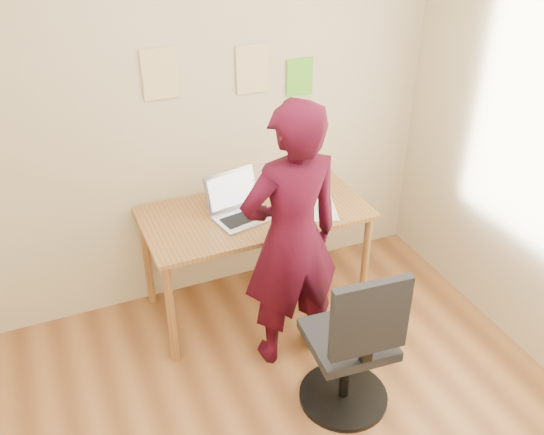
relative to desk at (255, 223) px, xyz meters
name	(u,v)px	position (x,y,z in m)	size (l,w,h in m)	color
room	(294,266)	(-0.38, -1.38, 0.70)	(3.58, 3.58, 2.78)	brown
desk	(255,223)	(0.00, 0.00, 0.00)	(1.40, 0.70, 0.74)	olive
laptop	(240,208)	(-0.10, -0.01, 0.14)	(0.40, 0.37, 0.25)	#B4B4BB
paper_sheet	(319,209)	(0.38, -0.13, 0.09)	(0.21, 0.30, 0.00)	white
phone	(288,219)	(0.15, -0.17, 0.09)	(0.06, 0.12, 0.01)	black
wall_note_left	(160,74)	(-0.43, 0.36, 0.91)	(0.21, 0.00, 0.30)	#E4C388
wall_note_mid	(253,69)	(0.14, 0.36, 0.87)	(0.21, 0.00, 0.30)	#E4C388
wall_note_right	(300,77)	(0.46, 0.36, 0.77)	(0.18, 0.00, 0.24)	#58B929
office_chair	(353,351)	(0.14, -1.03, -0.24)	(0.50, 0.50, 0.96)	black
person	(291,239)	(0.02, -0.49, 0.17)	(0.60, 0.39, 1.64)	#3B0818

